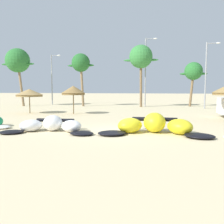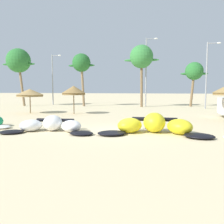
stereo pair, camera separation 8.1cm
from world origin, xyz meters
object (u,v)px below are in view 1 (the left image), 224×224
at_px(lamppost_east_center, 207,72).
at_px(palm_left, 81,64).
at_px(kite_left_of_center, 154,126).
at_px(beach_umbrella_middle, 73,90).
at_px(palm_leftmost, 18,61).
at_px(lamppost_west_center, 146,69).
at_px(lamppost_west, 53,77).
at_px(kite_left, 51,126).
at_px(palm_center_left, 193,72).
at_px(palm_left_of_gap, 141,57).
at_px(beach_umbrella_near_van, 29,93).

bearing_deg(lamppost_east_center, palm_left, 174.51).
height_order(kite_left_of_center, beach_umbrella_middle, beach_umbrella_middle).
relative_size(palm_leftmost, lamppost_west_center, 0.87).
bearing_deg(lamppost_west, lamppost_west_center, -4.98).
distance_m(kite_left, lamppost_east_center, 24.27).
bearing_deg(palm_left, beach_umbrella_middle, -76.00).
xyz_separation_m(palm_leftmost, lamppost_east_center, (27.59, -0.22, -2.03)).
height_order(palm_center_left, lamppost_west, lamppost_west).
xyz_separation_m(kite_left, palm_leftmost, (-14.73, 20.29, 6.55)).
relative_size(palm_left_of_gap, lamppost_east_center, 1.03).
xyz_separation_m(lamppost_west, lamppost_east_center, (23.78, -4.28, 0.21)).
distance_m(palm_left_of_gap, lamppost_west_center, 2.12).
distance_m(palm_leftmost, lamppost_east_center, 27.67).
bearing_deg(beach_umbrella_middle, lamppost_west_center, 61.06).
bearing_deg(palm_left, palm_leftmost, -171.11).
relative_size(kite_left_of_center, beach_umbrella_near_van, 2.33).
xyz_separation_m(lamppost_west_center, lamppost_east_center, (8.11, -2.92, -0.74)).
bearing_deg(palm_left, beach_umbrella_near_van, -100.00).
xyz_separation_m(palm_left_of_gap, lamppost_west, (-14.93, 2.56, -2.54)).
bearing_deg(palm_leftmost, kite_left_of_center, -43.08).
distance_m(lamppost_west, lamppost_west_center, 15.76).
bearing_deg(lamppost_west_center, lamppost_west, 175.02).
distance_m(palm_left, lamppost_west, 6.61).
height_order(palm_left_of_gap, lamppost_east_center, palm_left_of_gap).
bearing_deg(lamppost_west, palm_left, -23.73).
bearing_deg(lamppost_west_center, lamppost_east_center, -19.79).
xyz_separation_m(kite_left, lamppost_east_center, (12.87, 20.07, 4.52)).
bearing_deg(beach_umbrella_near_van, palm_leftmost, 126.59).
xyz_separation_m(kite_left_of_center, palm_left_of_gap, (-2.33, 21.20, 6.77)).
xyz_separation_m(lamppost_west, lamppost_west_center, (15.67, -1.36, 0.95)).
bearing_deg(beach_umbrella_near_van, beach_umbrella_middle, 2.67).
bearing_deg(kite_left, beach_umbrella_middle, 102.25).
relative_size(beach_umbrella_near_van, palm_center_left, 0.44).
bearing_deg(beach_umbrella_near_van, palm_left_of_gap, 46.28).
bearing_deg(palm_center_left, kite_left_of_center, -102.83).
height_order(kite_left, lamppost_east_center, lamppost_east_center).
height_order(beach_umbrella_middle, palm_leftmost, palm_leftmost).
bearing_deg(beach_umbrella_near_van, palm_center_left, 36.77).
distance_m(beach_umbrella_near_van, palm_left, 12.62).
xyz_separation_m(beach_umbrella_near_van, lamppost_west_center, (11.92, 12.88, 3.40)).
distance_m(beach_umbrella_middle, palm_leftmost, 16.57).
distance_m(kite_left, lamppost_west_center, 24.06).
xyz_separation_m(beach_umbrella_middle, lamppost_west, (-8.67, 14.02, 2.19)).
xyz_separation_m(kite_left, lamppost_west_center, (4.75, 22.99, 5.26)).
bearing_deg(palm_left, kite_left, -76.83).
distance_m(beach_umbrella_middle, lamppost_west, 16.63).
bearing_deg(palm_left_of_gap, palm_left, 179.95).
bearing_deg(kite_left_of_center, beach_umbrella_middle, 131.37).
bearing_deg(beach_umbrella_middle, palm_left_of_gap, 61.36).
xyz_separation_m(palm_left, palm_left_of_gap, (9.11, -0.01, 0.72)).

